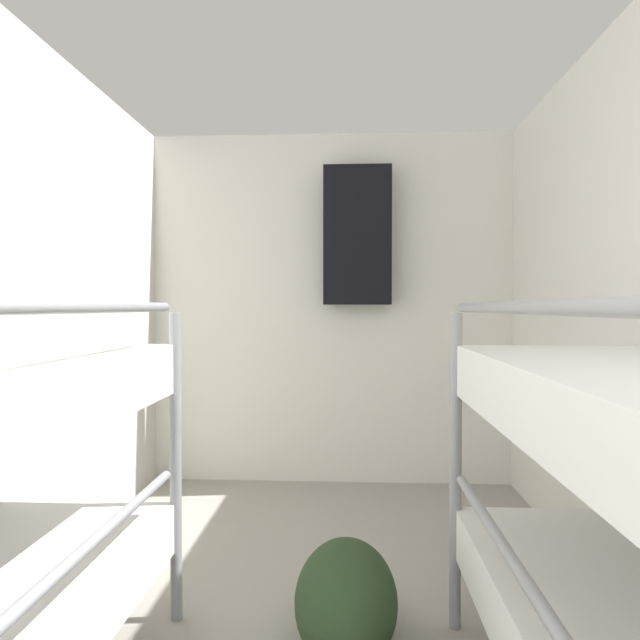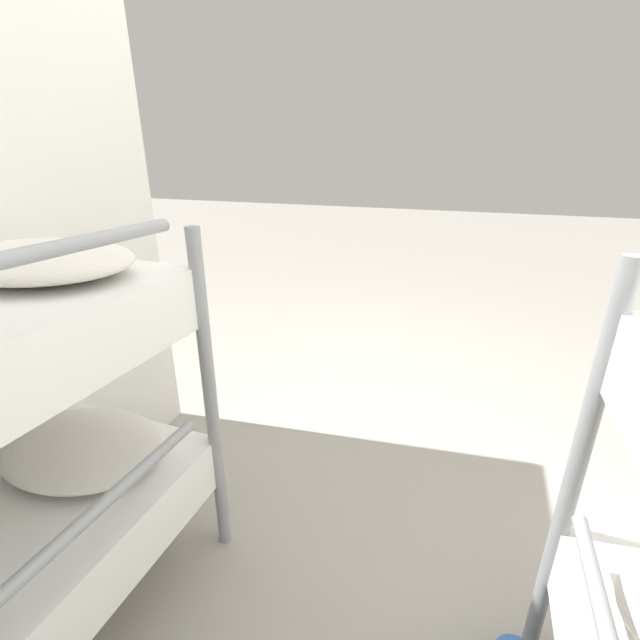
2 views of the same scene
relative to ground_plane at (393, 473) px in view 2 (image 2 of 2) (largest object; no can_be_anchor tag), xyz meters
The scene contains 1 object.
ground_plane is the anchor object (origin of this frame).
Camera 2 is at (-0.23, 1.58, 1.36)m, focal length 24.00 mm.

